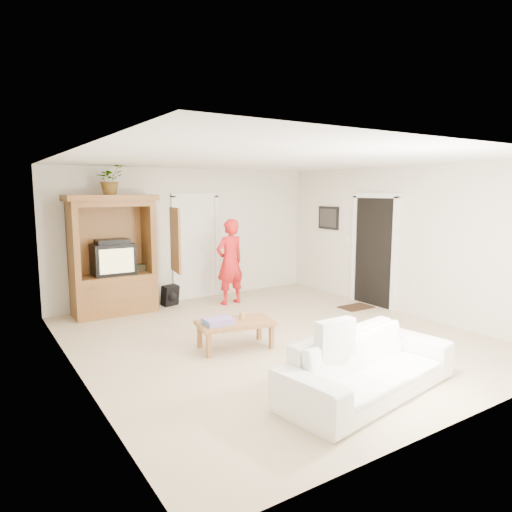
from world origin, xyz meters
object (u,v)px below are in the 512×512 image
at_px(man, 230,262).
at_px(sofa, 369,365).
at_px(coffee_table, 235,325).
at_px(armoire, 114,263).

relative_size(man, sofa, 0.75).
bearing_deg(sofa, coffee_table, 94.50).
xyz_separation_m(armoire, sofa, (1.34, -4.76, -0.59)).
distance_m(armoire, sofa, 4.98).
height_order(armoire, coffee_table, armoire).
distance_m(armoire, man, 2.11).
bearing_deg(coffee_table, armoire, 117.33).
relative_size(armoire, coffee_table, 1.88).
bearing_deg(coffee_table, sofa, -66.69).
bearing_deg(sofa, armoire, 96.84).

